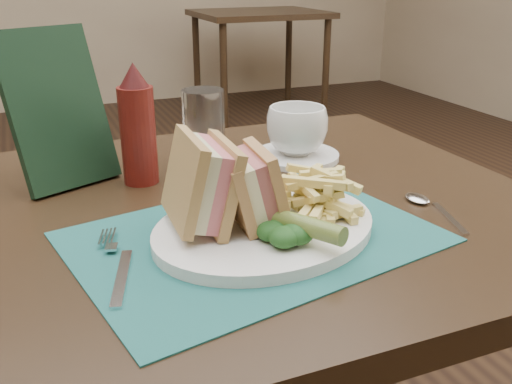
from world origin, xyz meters
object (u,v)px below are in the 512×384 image
Objects in this scene: table_bg_right at (259,64)px; drinking_glass at (204,129)px; plate at (265,228)px; ketchup_bottle at (137,124)px; sandwich_half_a at (184,184)px; sandwich_half_b at (235,188)px; placemat at (253,237)px; saucer at (296,156)px; check_presenter at (57,109)px; coffee_cup at (297,130)px.

table_bg_right is 6.92× the size of drinking_glass.
plate is 0.28m from ketchup_bottle.
sandwich_half_a is 0.23m from ketchup_bottle.
sandwich_half_b is 0.74× the size of drinking_glass.
placemat is 4.49× the size of sandwich_half_b.
placemat is 0.07m from sandwich_half_b.
table_bg_right is at bearing 67.80° from sandwich_half_a.
saucer is 0.62× the size of check_presenter.
check_presenter is at bearing 174.91° from coffee_cup.
drinking_glass reaches higher than table_bg_right.
saucer is 0.40m from check_presenter.
plate is at bearing -6.50° from sandwich_half_b.
saucer is (0.19, 0.26, 0.00)m from placemat.
check_presenter is at bearing 126.29° from sandwich_half_b.
plate is 2.85× the size of coffee_cup.
coffee_cup is 0.81× the size of drinking_glass.
drinking_glass is at bearing 69.66° from sandwich_half_a.
placemat reaches higher than table_bg_right.
sandwich_half_a is 0.36m from coffee_cup.
saucer is (0.21, 0.25, -0.06)m from sandwich_half_b.
drinking_glass reaches higher than placemat.
plate is 0.31m from saucer.
saucer is 0.29m from ketchup_bottle.
plate reaches higher than table_bg_right.
sandwich_half_a is at bearing -138.39° from saucer.
placemat is (-1.41, -3.36, 0.38)m from table_bg_right.
table_bg_right is at bearing 67.23° from placemat.
table_bg_right is 3.68m from sandwich_half_a.
plate is 2.55× the size of sandwich_half_a.
coffee_cup reaches higher than plate.
sandwich_half_b is 0.92× the size of coffee_cup.
check_presenter is at bearing 123.91° from placemat.
check_presenter is (-0.18, 0.28, 0.05)m from sandwich_half_b.
ketchup_bottle is (-0.01, 0.23, 0.02)m from sandwich_half_a.
sandwich_half_b is 0.34m from check_presenter.
saucer is at bearing -28.92° from check_presenter.
plate is (-1.39, -3.35, 0.38)m from table_bg_right.
plate is (0.02, 0.00, 0.01)m from placemat.
coffee_cup is 0.44× the size of check_presenter.
saucer is at bearing 54.68° from sandwich_half_b.
coffee_cup is at bearing -111.53° from table_bg_right.
drinking_glass is 0.23m from check_presenter.
ketchup_bottle is at bearing -177.71° from saucer.
plate is at bearing 8.68° from placemat.
drinking_glass is 0.70× the size of ketchup_bottle.
saucer is (0.17, 0.26, -0.00)m from plate.
saucer is at bearing 38.55° from plate.
sandwich_half_a is 0.49× the size of check_presenter.
table_bg_right is 3.00× the size of plate.
sandwich_half_a is at bearing 170.77° from sandwich_half_b.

